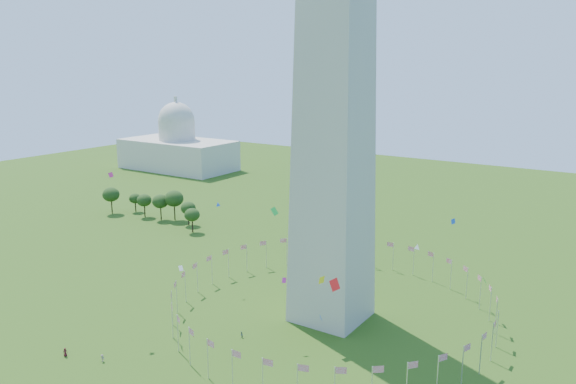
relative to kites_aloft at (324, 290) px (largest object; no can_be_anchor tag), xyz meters
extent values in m
cylinder|color=silver|center=(26.63, 27.24, -15.47)|extent=(0.24, 0.24, 9.00)
cylinder|color=silver|center=(26.03, 34.19, -15.47)|extent=(0.24, 0.24, 9.00)
cylinder|color=silver|center=(24.22, 40.92, -15.47)|extent=(0.24, 0.24, 9.00)
cylinder|color=silver|center=(21.27, 47.24, -15.47)|extent=(0.24, 0.24, 9.00)
cylinder|color=silver|center=(17.28, 52.95, -15.47)|extent=(0.24, 0.24, 9.00)
cylinder|color=silver|center=(12.35, 57.88, -15.47)|extent=(0.24, 0.24, 9.00)
cylinder|color=silver|center=(6.63, 61.88, -15.47)|extent=(0.24, 0.24, 9.00)
cylinder|color=silver|center=(0.31, 64.83, -15.47)|extent=(0.24, 0.24, 9.00)
cylinder|color=silver|center=(-6.42, 66.63, -15.47)|extent=(0.24, 0.24, 9.00)
cylinder|color=silver|center=(-13.37, 67.24, -15.47)|extent=(0.24, 0.24, 9.00)
cylinder|color=silver|center=(-20.31, 66.63, -15.47)|extent=(0.24, 0.24, 9.00)
cylinder|color=silver|center=(-27.05, 64.83, -15.47)|extent=(0.24, 0.24, 9.00)
cylinder|color=silver|center=(-33.37, 61.88, -15.47)|extent=(0.24, 0.24, 9.00)
cylinder|color=silver|center=(-39.08, 57.88, -15.47)|extent=(0.24, 0.24, 9.00)
cylinder|color=silver|center=(-44.01, 52.95, -15.47)|extent=(0.24, 0.24, 9.00)
cylinder|color=silver|center=(-48.01, 47.24, -15.47)|extent=(0.24, 0.24, 9.00)
cylinder|color=silver|center=(-50.95, 40.92, -15.47)|extent=(0.24, 0.24, 9.00)
cylinder|color=silver|center=(-52.76, 34.19, -15.47)|extent=(0.24, 0.24, 9.00)
cylinder|color=silver|center=(-53.37, 27.24, -15.47)|extent=(0.24, 0.24, 9.00)
cylinder|color=silver|center=(-52.76, 20.29, -15.47)|extent=(0.24, 0.24, 9.00)
cylinder|color=silver|center=(-50.95, 13.56, -15.47)|extent=(0.24, 0.24, 9.00)
cylinder|color=silver|center=(-48.01, 7.24, -15.47)|extent=(0.24, 0.24, 9.00)
cylinder|color=silver|center=(-44.01, 1.53, -15.47)|extent=(0.24, 0.24, 9.00)
cylinder|color=silver|center=(-39.08, -3.40, -15.47)|extent=(0.24, 0.24, 9.00)
cylinder|color=silver|center=(-33.37, -7.40, -15.47)|extent=(0.24, 0.24, 9.00)
cylinder|color=silver|center=(-27.05, -10.35, -15.47)|extent=(0.24, 0.24, 9.00)
cylinder|color=silver|center=(-20.31, -12.15, -15.47)|extent=(0.24, 0.24, 9.00)
cylinder|color=silver|center=(-13.37, -12.76, -15.47)|extent=(0.24, 0.24, 9.00)
cylinder|color=silver|center=(-6.42, -12.15, -15.47)|extent=(0.24, 0.24, 9.00)
cylinder|color=silver|center=(17.28, 1.53, -15.47)|extent=(0.24, 0.24, 9.00)
cylinder|color=silver|center=(21.27, 7.24, -15.47)|extent=(0.24, 0.24, 9.00)
cylinder|color=silver|center=(24.22, 13.56, -15.47)|extent=(0.24, 0.24, 9.00)
cylinder|color=silver|center=(26.03, 20.29, -15.47)|extent=(0.24, 0.24, 9.00)
imported|color=#1F2949|center=(-25.63, 5.72, -19.22)|extent=(0.72, 0.84, 1.49)
imported|color=gray|center=(-44.21, -19.75, -19.13)|extent=(1.18, 0.83, 1.67)
imported|color=#52121A|center=(-52.97, -22.79, -18.98)|extent=(1.09, 1.16, 1.97)
plane|color=green|center=(27.38, 12.45, 3.94)|extent=(1.39, 2.50, 2.25)
plane|color=red|center=(20.17, -33.24, 17.11)|extent=(1.17, 1.37, 1.76)
plane|color=#CC2699|center=(-57.94, -2.93, 17.40)|extent=(0.88, 1.37, 1.57)
plane|color=blue|center=(-51.60, 28.79, 4.10)|extent=(0.38, 1.73, 1.70)
plane|color=#CC2699|center=(-16.30, 10.06, -4.87)|extent=(1.49, 0.26, 1.46)
plane|color=green|center=(-6.69, -7.49, 16.81)|extent=(1.82, 0.89, 1.60)
plane|color=blue|center=(18.95, 18.55, 12.67)|extent=(0.27, 1.40, 1.40)
plane|color=blue|center=(-3.77, 5.31, -8.94)|extent=(1.53, 1.41, 1.64)
plane|color=yellow|center=(-8.50, 13.72, -4.30)|extent=(1.63, 1.74, 1.90)
plane|color=white|center=(-60.82, 22.09, -14.97)|extent=(1.48, 1.76, 1.49)
plane|color=white|center=(16.37, 5.66, 10.30)|extent=(1.11, 0.41, 1.09)
ellipsoid|color=#294C19|center=(-142.58, 64.31, -14.33)|extent=(7.21, 7.21, 11.27)
ellipsoid|color=#294C19|center=(-136.22, 71.91, -15.96)|extent=(5.13, 5.13, 8.02)
ellipsoid|color=#294C19|center=(-126.47, 68.30, -15.14)|extent=(6.18, 6.18, 9.66)
ellipsoid|color=#294C19|center=(-117.39, 68.86, -14.69)|extent=(6.75, 6.75, 10.54)
ellipsoid|color=#294C19|center=(-112.25, 71.65, -13.81)|extent=(7.87, 7.87, 12.30)
ellipsoid|color=#294C19|center=(-102.37, 69.45, -15.26)|extent=(6.03, 6.03, 9.41)
ellipsoid|color=#294C19|center=(-94.18, 62.86, -15.31)|extent=(5.96, 5.96, 9.31)
camera|label=1|loc=(50.88, -90.27, 43.59)|focal=35.00mm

